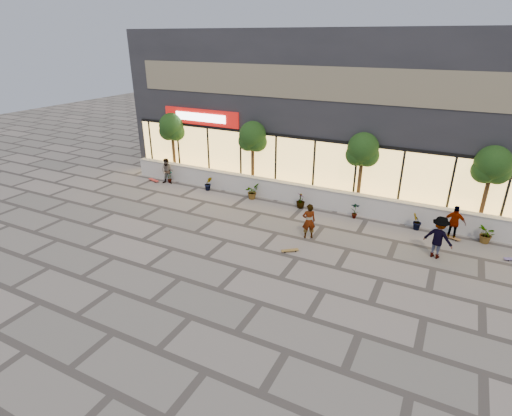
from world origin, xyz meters
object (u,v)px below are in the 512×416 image
at_px(tree_west, 172,129).
at_px(skater_right_far, 439,237).
at_px(skateboard_left, 154,180).
at_px(tree_east, 492,167).
at_px(skater_center, 309,221).
at_px(skater_right_near, 454,223).
at_px(tree_mideast, 363,152).
at_px(skateboard_center, 290,250).
at_px(tree_midwest, 253,138).
at_px(skateboard_right_near, 451,237).
at_px(skater_left, 167,171).

xyz_separation_m(tree_west, skater_right_far, (15.50, -3.46, -2.11)).
xyz_separation_m(skater_right_far, skateboard_left, (-16.00, 1.96, -0.79)).
relative_size(tree_west, tree_east, 1.00).
xyz_separation_m(tree_west, skater_center, (10.40, -4.19, -2.19)).
bearing_deg(tree_west, skater_right_near, -5.18).
height_order(tree_mideast, skateboard_center, tree_mideast).
bearing_deg(skateboard_left, tree_east, 20.53).
bearing_deg(tree_east, tree_west, 180.00).
height_order(tree_midwest, tree_east, same).
bearing_deg(tree_mideast, skater_right_far, -40.87).
xyz_separation_m(tree_midwest, skater_right_far, (10.00, -3.46, -2.11)).
relative_size(skater_center, skateboard_right_near, 2.01).
height_order(tree_east, skater_center, tree_east).
height_order(tree_west, skateboard_right_near, tree_west).
distance_m(tree_mideast, tree_east, 5.50).
height_order(tree_west, skater_left, tree_west).
distance_m(skater_center, skater_right_far, 5.15).
bearing_deg(skater_right_near, tree_west, -2.88).
height_order(skater_left, skater_right_far, skater_right_far).
bearing_deg(skateboard_left, tree_midwest, 29.66).
xyz_separation_m(tree_mideast, skateboard_left, (-12.00, -1.50, -2.90)).
bearing_deg(tree_midwest, skater_right_near, -7.86).
height_order(tree_west, skater_center, tree_west).
xyz_separation_m(skater_center, skater_right_far, (5.10, 0.73, 0.08)).
relative_size(skater_right_near, skater_right_far, 0.88).
relative_size(tree_east, skateboard_right_near, 4.96).
distance_m(tree_east, skater_right_far, 4.32).
distance_m(tree_mideast, skateboard_left, 12.44).
xyz_separation_m(tree_midwest, tree_east, (11.50, 0.00, 0.00)).
relative_size(skater_left, skateboard_center, 2.25).
bearing_deg(skateboard_left, tree_west, 87.19).
bearing_deg(skater_right_near, skateboard_left, 2.47).
relative_size(tree_mideast, skater_right_far, 2.25).
bearing_deg(tree_mideast, skateboard_left, -172.87).
xyz_separation_m(skater_left, skateboard_center, (9.65, -4.32, -0.69)).
bearing_deg(skater_left, skateboard_right_near, -17.80).
bearing_deg(skater_right_near, tree_east, -122.31).
relative_size(tree_west, skater_right_far, 2.25).
xyz_separation_m(tree_west, tree_mideast, (11.50, 0.00, 0.00)).
height_order(tree_east, skater_right_near, tree_east).
xyz_separation_m(skater_right_far, skateboard_right_near, (0.50, 1.96, -0.80)).
distance_m(skater_right_near, skateboard_left, 16.51).
xyz_separation_m(tree_east, skater_right_near, (-1.00, -1.45, -2.22)).
relative_size(tree_mideast, skateboard_right_near, 4.96).
relative_size(skater_right_near, skateboard_center, 2.25).
bearing_deg(skater_right_far, skater_left, 8.90).
relative_size(skater_center, skater_right_near, 1.03).
relative_size(skater_right_far, skateboard_left, 2.00).
height_order(skateboard_center, skateboard_right_near, skateboard_right_near).
distance_m(tree_mideast, skater_right_far, 5.70).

